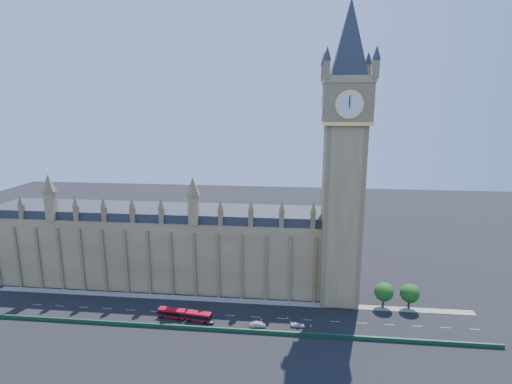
# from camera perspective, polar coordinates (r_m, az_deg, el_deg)

# --- Properties ---
(ground) EXTENTS (400.00, 400.00, 0.00)m
(ground) POSITION_cam_1_polar(r_m,az_deg,el_deg) (130.30, -5.53, -17.06)
(ground) COLOR black
(ground) RESTS_ON ground
(palace_westminster) EXTENTS (120.00, 20.00, 28.00)m
(palace_westminster) POSITION_cam_1_polar(r_m,az_deg,el_deg) (150.30, -13.38, -7.42)
(palace_westminster) COLOR olive
(palace_westminster) RESTS_ON ground
(elizabeth_tower) EXTENTS (20.59, 20.59, 105.00)m
(elizabeth_tower) POSITION_cam_1_polar(r_m,az_deg,el_deg) (126.05, 12.62, 7.83)
(elizabeth_tower) COLOR olive
(elizabeth_tower) RESTS_ON ground
(bridge_parapet) EXTENTS (160.00, 0.60, 1.20)m
(bridge_parapet) POSITION_cam_1_polar(r_m,az_deg,el_deg) (122.41, -6.43, -18.86)
(bridge_parapet) COLOR #1E4C2D
(bridge_parapet) RESTS_ON ground
(kerb_north) EXTENTS (160.00, 3.00, 0.16)m
(kerb_north) POSITION_cam_1_polar(r_m,az_deg,el_deg) (138.44, -4.71, -15.13)
(kerb_north) COLOR gray
(kerb_north) RESTS_ON ground
(tree_east_near) EXTENTS (6.00, 6.00, 8.50)m
(tree_east_near) POSITION_cam_1_polar(r_m,az_deg,el_deg) (137.26, 17.88, -13.38)
(tree_east_near) COLOR #382619
(tree_east_near) RESTS_ON ground
(tree_east_far) EXTENTS (6.00, 6.00, 8.50)m
(tree_east_far) POSITION_cam_1_polar(r_m,az_deg,el_deg) (139.12, 21.20, -13.28)
(tree_east_far) COLOR #382619
(tree_east_far) RESTS_ON ground
(red_bus) EXTENTS (17.03, 4.66, 2.86)m
(red_bus) POSITION_cam_1_polar(r_m,az_deg,el_deg) (128.56, -10.16, -16.88)
(red_bus) COLOR #AB0B1E
(red_bus) RESTS_ON ground
(car_grey) EXTENTS (4.23, 2.16, 1.38)m
(car_grey) POSITION_cam_1_polar(r_m,az_deg,el_deg) (125.97, -6.97, -17.85)
(car_grey) COLOR #43464B
(car_grey) RESTS_ON ground
(car_silver) EXTENTS (4.68, 2.13, 1.49)m
(car_silver) POSITION_cam_1_polar(r_m,az_deg,el_deg) (123.44, 0.27, -18.41)
(car_silver) COLOR #B0B3B8
(car_silver) RESTS_ON ground
(car_white) EXTENTS (4.20, 1.93, 1.19)m
(car_white) POSITION_cam_1_polar(r_m,az_deg,el_deg) (124.15, 5.99, -18.37)
(car_white) COLOR silver
(car_white) RESTS_ON ground
(cone_a) EXTENTS (0.59, 0.59, 0.76)m
(cone_a) POSITION_cam_1_polar(r_m,az_deg,el_deg) (126.29, 0.80, -17.83)
(cone_a) COLOR black
(cone_a) RESTS_ON ground
(cone_b) EXTENTS (0.58, 0.58, 0.79)m
(cone_b) POSITION_cam_1_polar(r_m,az_deg,el_deg) (124.55, 7.82, -18.42)
(cone_b) COLOR black
(cone_b) RESTS_ON ground
(cone_c) EXTENTS (0.51, 0.51, 0.66)m
(cone_c) POSITION_cam_1_polar(r_m,az_deg,el_deg) (125.46, 0.75, -18.08)
(cone_c) COLOR black
(cone_c) RESTS_ON ground
(cone_d) EXTENTS (0.61, 0.61, 0.80)m
(cone_d) POSITION_cam_1_polar(r_m,az_deg,el_deg) (127.62, 4.56, -17.52)
(cone_d) COLOR black
(cone_d) RESTS_ON ground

